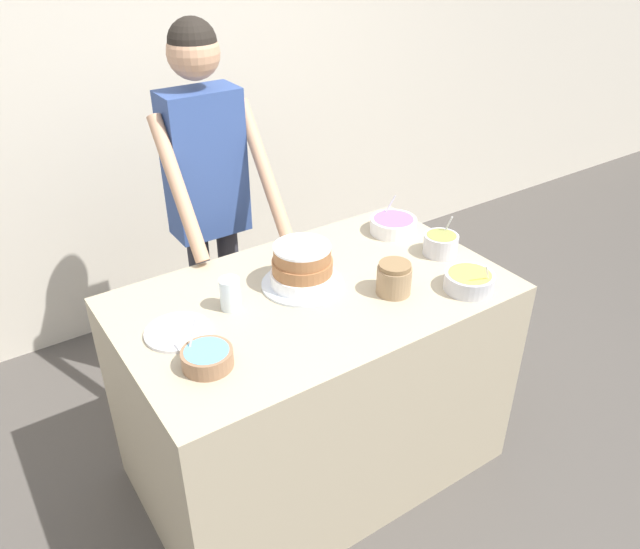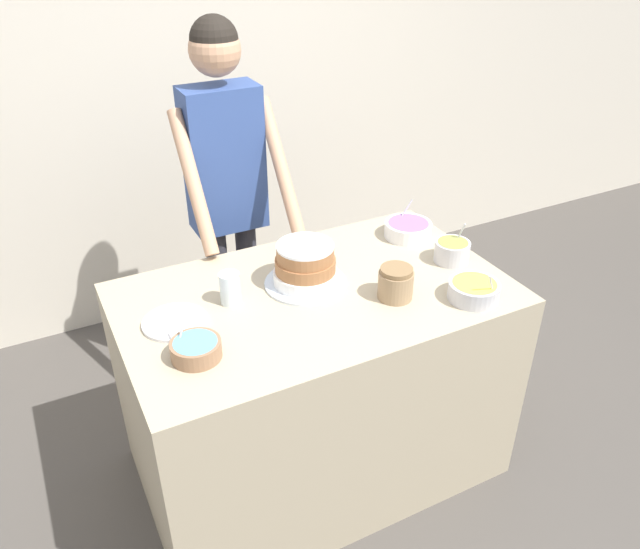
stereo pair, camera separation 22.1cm
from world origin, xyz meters
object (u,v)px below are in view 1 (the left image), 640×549
Objects in this scene: frosting_bowl_yellow at (469,281)px; stoneware_jar at (394,278)px; person_baker at (207,177)px; frosting_bowl_olive at (441,244)px; frosting_bowl_blue at (207,357)px; drinking_glass at (230,294)px; cake at (302,268)px; ceramic_plate at (178,332)px; frosting_bowl_purple at (393,225)px.

stoneware_jar is (-0.25, 0.14, 0.02)m from frosting_bowl_yellow.
frosting_bowl_olive is at bearing -50.07° from person_baker.
person_baker is 1.03m from frosting_bowl_olive.
frosting_bowl_olive is at bearing 6.56° from frosting_bowl_blue.
person_baker is at bearing 108.83° from stoneware_jar.
frosting_bowl_olive is 1.10m from frosting_bowl_blue.
frosting_bowl_yellow is (1.00, -0.13, 0.00)m from frosting_bowl_blue.
person_baker is 11.64× the size of frosting_bowl_olive.
drinking_glass is at bearing 50.07° from frosting_bowl_blue.
person_baker is 10.84× the size of frosting_bowl_blue.
frosting_bowl_yellow is 0.88m from drinking_glass.
stoneware_jar is at bearing 150.88° from frosting_bowl_yellow.
cake is at bearing 143.52° from frosting_bowl_yellow.
stoneware_jar is at bearing -23.88° from drinking_glass.
drinking_glass is 0.53× the size of ceramic_plate.
frosting_bowl_blue is 1.13m from frosting_bowl_purple.
drinking_glass is at bearing 154.43° from frosting_bowl_yellow.
person_baker reaches higher than stoneware_jar.
frosting_bowl_purple is (-0.04, 0.26, -0.01)m from frosting_bowl_olive.
cake is 0.29m from drinking_glass.
person_baker is 0.86m from ceramic_plate.
ceramic_plate is (-0.22, -0.04, -0.05)m from drinking_glass.
frosting_bowl_yellow is at bearing -29.12° from stoneware_jar.
frosting_bowl_olive is (0.60, -0.11, -0.03)m from cake.
person_baker is at bearing 129.93° from frosting_bowl_olive.
stoneware_jar is (0.75, 0.01, 0.03)m from frosting_bowl_blue.
person_baker is 13.74× the size of stoneware_jar.
cake is 0.55m from frosting_bowl_blue.
frosting_bowl_olive is 0.75× the size of frosting_bowl_purple.
person_baker is 0.97m from stoneware_jar.
person_baker is 0.72m from drinking_glass.
frosting_bowl_yellow is (0.50, -0.37, -0.04)m from cake.
frosting_bowl_blue reaches higher than frosting_bowl_purple.
ceramic_plate is at bearing 161.26° from frosting_bowl_yellow.
ceramic_plate is (-0.51, -0.03, -0.07)m from cake.
person_baker is 1.03m from frosting_bowl_blue.
person_baker reaches higher than ceramic_plate.
frosting_bowl_blue is at bearing -173.44° from frosting_bowl_olive.
frosting_bowl_purple reaches higher than drinking_glass.
drinking_glass is 0.23m from ceramic_plate.
stoneware_jar reaches higher than ceramic_plate.
frosting_bowl_yellow is at bearing -18.74° from ceramic_plate.
ceramic_plate is (-0.01, 0.21, -0.03)m from frosting_bowl_blue.
person_baker is at bearing 94.93° from cake.
frosting_bowl_olive is 0.26m from frosting_bowl_purple.
frosting_bowl_yellow is at bearing -25.57° from drinking_glass.
frosting_bowl_yellow is at bearing -97.12° from frosting_bowl_purple.
drinking_glass is at bearing -109.59° from person_baker.
drinking_glass is at bearing 156.12° from stoneware_jar.
frosting_bowl_purple is at bearing 9.15° from drinking_glass.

